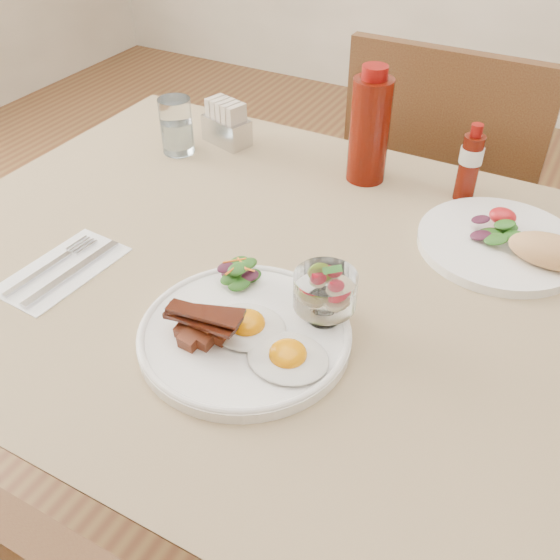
{
  "coord_description": "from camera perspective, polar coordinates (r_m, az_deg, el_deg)",
  "views": [
    {
      "loc": [
        0.28,
        -0.66,
        1.33
      ],
      "look_at": [
        -0.02,
        -0.11,
        0.82
      ],
      "focal_mm": 40.0,
      "sensor_mm": 36.0,
      "label": 1
    }
  ],
  "objects": [
    {
      "name": "fried_eggs",
      "position": [
        0.79,
        -1.2,
        -5.54
      ],
      "size": [
        0.2,
        0.14,
        0.03
      ],
      "rotation": [
        0.0,
        0.0,
        0.32
      ],
      "color": "silver",
      "rests_on": "main_plate"
    },
    {
      "name": "fruit_cup",
      "position": [
        0.81,
        4.15,
        -0.99
      ],
      "size": [
        0.08,
        0.08,
        0.08
      ],
      "rotation": [
        0.0,
        0.0,
        0.22
      ],
      "color": "white",
      "rests_on": "main_plate"
    },
    {
      "name": "table",
      "position": [
        0.98,
        4.23,
        -4.14
      ],
      "size": [
        1.33,
        0.88,
        0.75
      ],
      "color": "brown",
      "rests_on": "ground"
    },
    {
      "name": "water_glass",
      "position": [
        1.27,
        -9.41,
        13.46
      ],
      "size": [
        0.06,
        0.06,
        0.11
      ],
      "color": "white",
      "rests_on": "table"
    },
    {
      "name": "napkin_cutlery",
      "position": [
        0.99,
        -19.23,
        0.89
      ],
      "size": [
        0.12,
        0.2,
        0.01
      ],
      "rotation": [
        0.0,
        0.0,
        -0.07
      ],
      "color": "white",
      "rests_on": "table"
    },
    {
      "name": "hot_sauce_bottle",
      "position": [
        1.13,
        16.95,
        10.12
      ],
      "size": [
        0.05,
        0.05,
        0.14
      ],
      "rotation": [
        0.0,
        0.0,
        0.36
      ],
      "color": "#510D04",
      "rests_on": "table"
    },
    {
      "name": "bacon_potato_pile",
      "position": [
        0.79,
        -7.19,
        -4.18
      ],
      "size": [
        0.11,
        0.07,
        0.05
      ],
      "rotation": [
        0.0,
        0.0,
        -0.33
      ],
      "color": "maroon",
      "rests_on": "main_plate"
    },
    {
      "name": "side_salad",
      "position": [
        0.88,
        -3.7,
        0.63
      ],
      "size": [
        0.07,
        0.06,
        0.03
      ],
      "rotation": [
        0.0,
        0.0,
        0.31
      ],
      "color": "#1B4813",
      "rests_on": "main_plate"
    },
    {
      "name": "ketchup_bottle",
      "position": [
        1.14,
        8.19,
        13.54
      ],
      "size": [
        0.09,
        0.09,
        0.21
      ],
      "rotation": [
        0.0,
        0.0,
        0.26
      ],
      "color": "#510D04",
      "rests_on": "table"
    },
    {
      "name": "sugar_caddy",
      "position": [
        1.29,
        -4.91,
        13.95
      ],
      "size": [
        0.11,
        0.08,
        0.09
      ],
      "rotation": [
        0.0,
        0.0,
        -0.28
      ],
      "color": "silver",
      "rests_on": "table"
    },
    {
      "name": "second_plate",
      "position": [
        1.03,
        20.44,
        3.12
      ],
      "size": [
        0.27,
        0.26,
        0.06
      ],
      "rotation": [
        0.0,
        0.0,
        0.06
      ],
      "color": "white",
      "rests_on": "table"
    },
    {
      "name": "chair_far",
      "position": [
        1.58,
        14.4,
        6.72
      ],
      "size": [
        0.42,
        0.42,
        0.93
      ],
      "color": "brown",
      "rests_on": "ground"
    },
    {
      "name": "main_plate",
      "position": [
        0.82,
        -3.24,
        -5.04
      ],
      "size": [
        0.28,
        0.28,
        0.02
      ],
      "primitive_type": "cylinder",
      "color": "white",
      "rests_on": "table"
    }
  ]
}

